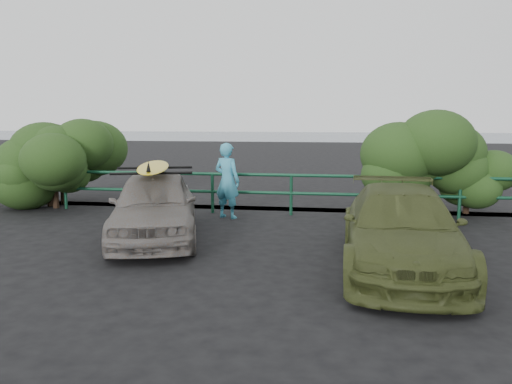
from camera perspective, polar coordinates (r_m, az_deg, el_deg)
ground at (r=7.85m, az=-6.20°, el=-9.56°), size 80.00×80.00×0.00m
ocean at (r=67.29m, az=6.69°, el=6.57°), size 200.00×200.00×0.00m
guardrail at (r=12.51m, az=-0.54°, el=-0.18°), size 14.00×0.08×1.04m
shrub_left at (r=14.34m, az=-19.62°, el=2.95°), size 3.20×2.40×2.28m
shrub_right at (r=13.14m, az=21.93°, el=2.84°), size 3.20×2.40×2.51m
sedan at (r=10.12m, az=-11.52°, el=-1.55°), size 2.65×4.30×1.37m
olive_vehicle at (r=8.40m, az=16.23°, el=-4.07°), size 2.00×4.54×1.30m
man at (r=12.00m, az=-3.31°, el=1.30°), size 0.78×0.66×1.82m
roof_rack at (r=10.02m, az=-11.64°, el=2.44°), size 1.75×1.44×0.05m
surfboard at (r=10.02m, az=-11.66°, el=2.82°), size 1.33×2.87×0.08m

